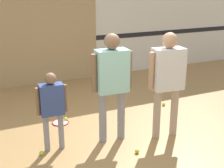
% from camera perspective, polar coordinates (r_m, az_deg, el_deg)
% --- Properties ---
extents(ground_plane, '(16.00, 16.00, 0.00)m').
position_cam_1_polar(ground_plane, '(4.91, -2.21, -11.14)').
color(ground_plane, '#A87F4C').
extents(wall_back, '(16.00, 0.07, 3.20)m').
position_cam_1_polar(wall_back, '(7.70, -12.72, 11.74)').
color(wall_back, silver).
rests_on(wall_back, ground_plane).
extents(wall_panel, '(2.55, 0.05, 2.11)m').
position_cam_1_polar(wall_panel, '(7.73, -11.90, 7.76)').
color(wall_panel, tan).
rests_on(wall_panel, ground_plane).
extents(person_instructor, '(0.65, 0.29, 1.70)m').
position_cam_1_polar(person_instructor, '(4.67, 0.00, 1.36)').
color(person_instructor, gray).
rests_on(person_instructor, ground_plane).
extents(person_student_left, '(0.46, 0.20, 1.20)m').
position_cam_1_polar(person_student_left, '(4.57, -10.92, -3.51)').
color(person_student_left, gray).
rests_on(person_student_left, ground_plane).
extents(person_student_right, '(0.64, 0.31, 1.70)m').
position_cam_1_polar(person_student_right, '(4.87, 10.17, 1.73)').
color(person_student_right, tan).
rests_on(person_student_right, ground_plane).
extents(racket_spare_on_floor, '(0.34, 0.56, 0.03)m').
position_cam_1_polar(racket_spare_on_floor, '(5.71, -9.43, -6.86)').
color(racket_spare_on_floor, red).
rests_on(racket_spare_on_floor, ground_plane).
extents(tennis_ball_near_instructor, '(0.07, 0.07, 0.07)m').
position_cam_1_polar(tennis_ball_near_instructor, '(4.71, 4.61, -12.12)').
color(tennis_ball_near_instructor, '#CCE038').
rests_on(tennis_ball_near_instructor, ground_plane).
extents(tennis_ball_by_spare_racket, '(0.07, 0.07, 0.07)m').
position_cam_1_polar(tennis_ball_by_spare_racket, '(5.76, -8.46, -6.32)').
color(tennis_ball_by_spare_racket, '#CCE038').
rests_on(tennis_ball_by_spare_racket, ground_plane).
extents(tennis_ball_stray_left, '(0.07, 0.07, 0.07)m').
position_cam_1_polar(tennis_ball_stray_left, '(4.76, -12.81, -12.22)').
color(tennis_ball_stray_left, '#CCE038').
rests_on(tennis_ball_stray_left, ground_plane).
extents(tennis_ball_stray_right, '(0.07, 0.07, 0.07)m').
position_cam_1_polar(tennis_ball_stray_right, '(6.45, 9.45, -3.64)').
color(tennis_ball_stray_right, '#CCE038').
rests_on(tennis_ball_stray_right, ground_plane).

